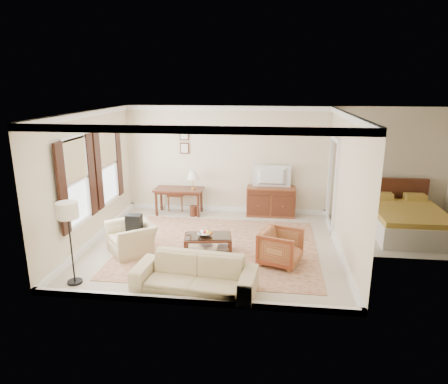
% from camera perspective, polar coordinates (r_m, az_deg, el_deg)
% --- Properties ---
extents(room_shell, '(5.51, 5.01, 2.91)m').
position_cam_1_polar(room_shell, '(8.27, -1.64, 8.34)').
color(room_shell, beige).
rests_on(room_shell, ground).
extents(annex_bedroom, '(3.00, 2.70, 2.90)m').
position_cam_1_polar(annex_bedroom, '(10.32, 25.04, -3.85)').
color(annex_bedroom, beige).
rests_on(annex_bedroom, ground).
extents(window_front, '(0.12, 1.56, 1.80)m').
position_cam_1_polar(window_front, '(8.61, -20.39, 1.42)').
color(window_front, '#CCB284').
rests_on(window_front, room_shell).
extents(window_rear, '(0.12, 1.56, 1.80)m').
position_cam_1_polar(window_rear, '(10.02, -16.30, 3.64)').
color(window_rear, '#CCB284').
rests_on(window_rear, room_shell).
extents(doorway, '(0.10, 1.12, 2.25)m').
position_cam_1_polar(doorway, '(10.03, 15.23, 0.94)').
color(doorway, white).
rests_on(doorway, room_shell).
extents(rug, '(4.26, 3.65, 0.01)m').
position_cam_1_polar(rug, '(8.81, -0.78, -7.86)').
color(rug, brown).
rests_on(rug, room_shell).
extents(writing_desk, '(1.30, 0.65, 0.71)m').
position_cam_1_polar(writing_desk, '(10.88, -6.47, -0.08)').
color(writing_desk, '#4C2315').
rests_on(writing_desk, room_shell).
extents(desk_chair, '(0.47, 0.47, 1.05)m').
position_cam_1_polar(desk_chair, '(11.26, -6.80, 0.05)').
color(desk_chair, brown).
rests_on(desk_chair, room_shell).
extents(desk_lamp, '(0.32, 0.32, 0.50)m').
position_cam_1_polar(desk_lamp, '(10.70, -4.45, 1.72)').
color(desk_lamp, silver).
rests_on(desk_lamp, writing_desk).
extents(framed_prints, '(0.25, 0.04, 0.68)m').
position_cam_1_polar(framed_prints, '(10.96, -5.69, 7.22)').
color(framed_prints, '#4C2315').
rests_on(framed_prints, room_shell).
extents(sideboard, '(1.29, 0.49, 0.79)m').
position_cam_1_polar(sideboard, '(10.80, 6.71, -1.33)').
color(sideboard, brown).
rests_on(sideboard, room_shell).
extents(tv, '(0.95, 0.55, 0.13)m').
position_cam_1_polar(tv, '(10.56, 6.86, 3.17)').
color(tv, black).
rests_on(tv, sideboard).
extents(coffee_table, '(1.05, 0.72, 0.41)m').
position_cam_1_polar(coffee_table, '(8.39, -2.31, -6.85)').
color(coffee_table, '#4C2315').
rests_on(coffee_table, room_shell).
extents(fruit_bowl, '(0.42, 0.42, 0.10)m').
position_cam_1_polar(fruit_bowl, '(8.31, -2.82, -5.93)').
color(fruit_bowl, silver).
rests_on(fruit_bowl, coffee_table).
extents(book_a, '(0.24, 0.20, 0.38)m').
position_cam_1_polar(book_a, '(8.50, -3.25, -7.64)').
color(book_a, brown).
rests_on(book_a, coffee_table).
extents(book_b, '(0.28, 0.03, 0.38)m').
position_cam_1_polar(book_b, '(8.45, -0.94, -7.80)').
color(book_b, brown).
rests_on(book_b, coffee_table).
extents(striped_armchair, '(0.91, 0.94, 0.77)m').
position_cam_1_polar(striped_armchair, '(7.99, 8.10, -7.60)').
color(striped_armchair, maroon).
rests_on(striped_armchair, room_shell).
extents(club_armchair, '(1.10, 1.15, 0.85)m').
position_cam_1_polar(club_armchair, '(8.67, -13.10, -5.71)').
color(club_armchair, tan).
rests_on(club_armchair, room_shell).
extents(backpack, '(0.38, 0.39, 0.40)m').
position_cam_1_polar(backpack, '(8.61, -12.73, -4.11)').
color(backpack, black).
rests_on(backpack, club_armchair).
extents(sofa, '(2.15, 0.83, 0.82)m').
position_cam_1_polar(sofa, '(6.94, -4.21, -10.96)').
color(sofa, tan).
rests_on(sofa, room_shell).
extents(floor_lamp, '(0.37, 0.37, 1.51)m').
position_cam_1_polar(floor_lamp, '(7.37, -21.41, -3.27)').
color(floor_lamp, black).
rests_on(floor_lamp, room_shell).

